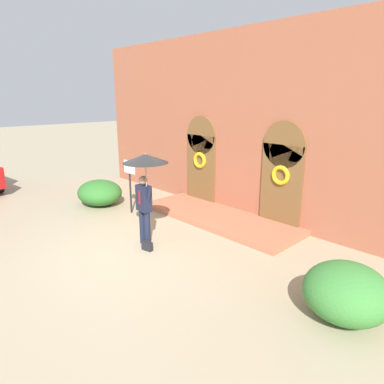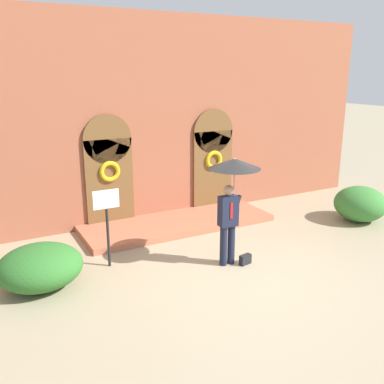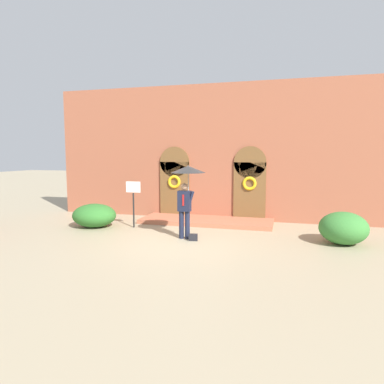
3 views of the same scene
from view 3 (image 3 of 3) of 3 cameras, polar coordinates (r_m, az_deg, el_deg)
The scene contains 7 objects.
ground_plane at distance 10.81m, azimuth -1.32°, elevation -8.28°, with size 80.00×80.00×0.00m, color tan.
building_facade at distance 14.49m, azimuth 3.42°, elevation 6.12°, with size 14.00×2.30×5.60m.
person_with_umbrella at distance 10.87m, azimuth -0.79°, elevation 2.03°, with size 1.10×1.10×2.36m.
handbag at distance 10.90m, azimuth 0.19°, elevation -7.56°, with size 0.28×0.12×0.22m, color black.
sign_post at distance 12.85m, azimuth -9.75°, elevation -0.76°, with size 0.56×0.06×1.72m.
shrub_left at distance 13.39m, azimuth -15.97°, elevation -3.77°, with size 1.65×1.47×0.87m, color #2D6B28.
shrub_right at distance 11.40m, azimuth 23.92°, elevation -5.52°, with size 1.44×1.44×0.99m, color #387A33.
Camera 3 is at (3.03, -10.02, 2.72)m, focal length 32.00 mm.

